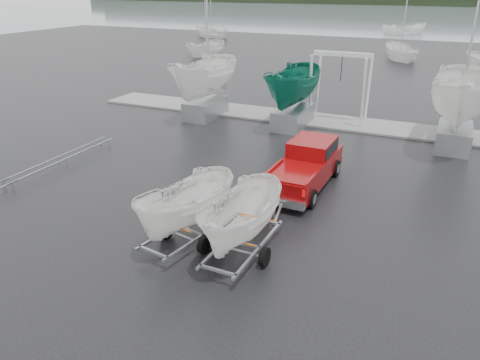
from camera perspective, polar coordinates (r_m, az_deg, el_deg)
ground_plane at (r=17.22m, az=-1.14°, el=-3.73°), size 120.00×120.00×0.00m
lake at (r=114.32m, az=22.06°, el=17.59°), size 300.00×300.00×0.00m
dock at (r=28.73m, az=10.15°, el=7.13°), size 30.00×3.00×0.12m
pickup_truck at (r=19.25m, az=8.15°, el=2.00°), size 2.05×5.35×1.76m
trailer_hitched at (r=13.30m, az=0.35°, el=0.30°), size 1.79×3.62×4.82m
trailer_parked at (r=14.16m, az=-6.61°, el=1.47°), size 1.90×3.75×4.77m
boat_hoist at (r=27.96m, az=12.17°, el=12.06°), size 3.30×2.18×4.12m
keelboat_0 at (r=28.57m, az=-4.39°, el=15.48°), size 2.53×3.20×10.70m
keelboat_1 at (r=26.63m, az=6.71°, el=14.15°), size 2.34×3.20×7.33m
keelboat_2 at (r=25.09m, az=26.08°, el=13.13°), size 2.77×3.20×10.95m
mast_rack_0 at (r=22.82m, az=-20.88°, el=2.55°), size 0.56×6.50×0.06m
moored_boat_0 at (r=55.31m, az=-4.12°, el=14.94°), size 2.73×2.80×11.43m
moored_boat_1 at (r=54.70m, az=18.84°, el=13.73°), size 3.40×3.44×11.40m
moored_boat_4 at (r=73.29m, az=-3.49°, el=16.95°), size 3.04×3.00×11.16m
moored_boat_5 at (r=81.58m, az=19.26°, el=16.40°), size 3.76×3.73×11.59m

